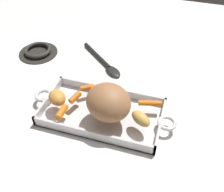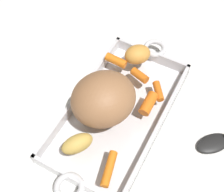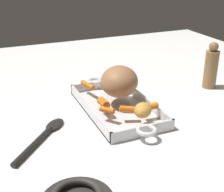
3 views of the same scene
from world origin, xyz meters
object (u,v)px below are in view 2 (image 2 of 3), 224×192
at_px(roasting_dish, 118,112).
at_px(baby_carrot_southwest, 148,104).
at_px(baby_carrot_short, 109,169).
at_px(potato_corner, 77,144).
at_px(potato_near_roast, 137,54).
at_px(baby_carrot_center_left, 116,61).
at_px(baby_carrot_northwest, 158,91).
at_px(baby_carrot_northeast, 140,75).
at_px(pork_roast, 103,99).

height_order(roasting_dish, baby_carrot_southwest, baby_carrot_southwest).
distance_m(baby_carrot_short, baby_carrot_southwest, 0.16).
xyz_separation_m(potato_corner, potato_near_roast, (0.26, -0.01, 0.00)).
xyz_separation_m(baby_carrot_center_left, potato_near_roast, (0.03, -0.04, 0.01)).
bearing_deg(baby_carrot_northwest, baby_carrot_northeast, 70.52).
relative_size(baby_carrot_southwest, baby_carrot_northeast, 1.18).
height_order(pork_roast, baby_carrot_southwest, pork_roast).
distance_m(baby_carrot_northwest, potato_near_roast, 0.10).
bearing_deg(baby_carrot_northeast, baby_carrot_center_left, 78.71).
bearing_deg(pork_roast, baby_carrot_northwest, -40.04).
xyz_separation_m(roasting_dish, potato_corner, (-0.12, 0.03, 0.04)).
relative_size(baby_carrot_center_left, potato_corner, 0.79).
bearing_deg(baby_carrot_northwest, potato_corner, 155.77).
height_order(baby_carrot_short, baby_carrot_northeast, baby_carrot_northeast).
height_order(baby_carrot_northeast, potato_near_roast, potato_near_roast).
distance_m(pork_roast, potato_corner, 0.10).
distance_m(baby_carrot_southwest, baby_carrot_northeast, 0.08).
bearing_deg(baby_carrot_northeast, baby_carrot_short, -169.14).
bearing_deg(pork_roast, baby_carrot_short, -146.73).
bearing_deg(roasting_dish, baby_carrot_southwest, -63.49).
distance_m(pork_roast, baby_carrot_short, 0.13).
bearing_deg(baby_carrot_center_left, pork_roast, -163.01).
bearing_deg(baby_carrot_northwest, baby_carrot_center_left, 74.98).
relative_size(baby_carrot_northwest, potato_near_roast, 0.73).
relative_size(roasting_dish, baby_carrot_short, 6.56).
relative_size(baby_carrot_northwest, baby_carrot_southwest, 0.91).
distance_m(baby_carrot_southwest, baby_carrot_center_left, 0.14).
height_order(pork_roast, baby_carrot_northwest, pork_roast).
bearing_deg(pork_roast, potato_corner, 176.96).
height_order(baby_carrot_southwest, potato_near_roast, potato_near_roast).
bearing_deg(potato_corner, baby_carrot_northeast, -8.77).
height_order(baby_carrot_short, potato_corner, potato_corner).
relative_size(roasting_dish, baby_carrot_northeast, 10.58).
bearing_deg(baby_carrot_center_left, baby_carrot_northeast, -101.29).
bearing_deg(pork_roast, baby_carrot_southwest, -54.16).
distance_m(roasting_dish, potato_corner, 0.13).
bearing_deg(baby_carrot_short, baby_carrot_northeast, 10.86).
bearing_deg(baby_carrot_short, roasting_dish, 20.43).
distance_m(baby_carrot_northwest, baby_carrot_southwest, 0.04).
distance_m(baby_carrot_northwest, potato_corner, 0.21).
xyz_separation_m(pork_roast, baby_carrot_northwest, (0.10, -0.08, -0.04)).
bearing_deg(baby_carrot_center_left, baby_carrot_southwest, -122.58).
relative_size(roasting_dish, potato_near_roast, 7.26).
xyz_separation_m(baby_carrot_short, baby_carrot_northeast, (0.22, 0.04, 0.00)).
height_order(baby_carrot_northeast, potato_corner, potato_corner).
bearing_deg(baby_carrot_northwest, pork_roast, 139.96).
bearing_deg(roasting_dish, baby_carrot_northwest, -41.26).
bearing_deg(potato_corner, baby_carrot_northwest, -24.23).
relative_size(baby_carrot_southwest, potato_near_roast, 0.81).
height_order(baby_carrot_northwest, potato_corner, potato_corner).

